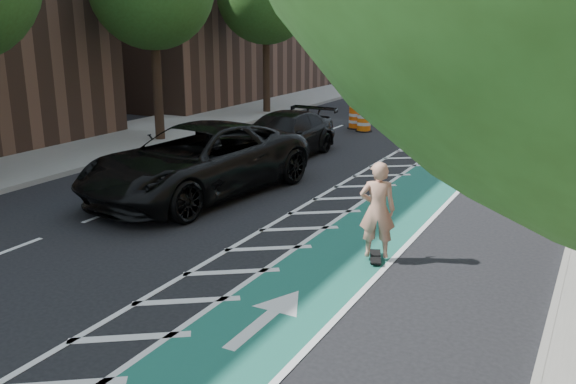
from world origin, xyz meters
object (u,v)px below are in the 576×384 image
Objects in this scene: skateboarder at (377,210)px; barrel_a at (259,148)px; suv_far at (282,136)px; suv_near at (198,161)px.

skateboarder is 9.54m from barrel_a.
suv_far is 6.31× the size of barrel_a.
suv_far is 0.86m from barrel_a.
barrel_a is (-0.57, -0.53, -0.37)m from suv_far.
suv_near is 1.30× the size of suv_far.
skateboarder reaches higher than suv_far.
suv_far is at bearing 99.69° from suv_near.
suv_near is 5.10m from suv_far.
skateboarder is at bearing -45.49° from barrel_a.
skateboarder is 0.36× the size of suv_far.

